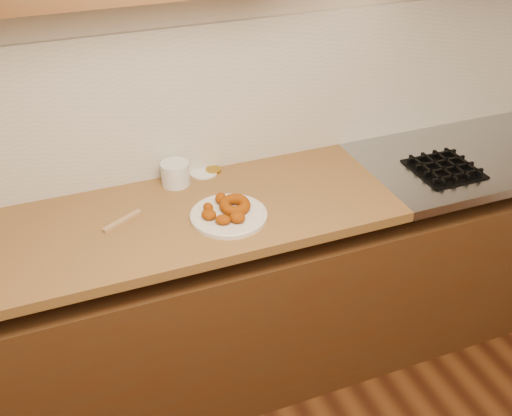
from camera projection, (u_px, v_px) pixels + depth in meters
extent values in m
cube|color=beige|center=(230.00, 59.00, 2.31)|extent=(4.00, 0.02, 2.70)
cube|color=#48230D|center=(259.00, 297.00, 2.60)|extent=(3.60, 0.60, 0.77)
cube|color=brown|center=(90.00, 237.00, 2.13)|extent=(2.30, 0.62, 0.04)
cube|color=#9EA0A5|center=(497.00, 151.00, 2.68)|extent=(1.30, 0.62, 0.04)
cube|color=beige|center=(232.00, 97.00, 2.39)|extent=(3.60, 0.02, 0.60)
cube|color=black|center=(444.00, 169.00, 2.50)|extent=(0.26, 0.26, 0.01)
cube|color=black|center=(426.00, 170.00, 2.46)|extent=(0.01, 0.24, 0.02)
cube|color=black|center=(458.00, 176.00, 2.42)|extent=(0.24, 0.01, 0.02)
cube|color=black|center=(439.00, 167.00, 2.48)|extent=(0.01, 0.24, 0.02)
cube|color=black|center=(449.00, 169.00, 2.47)|extent=(0.24, 0.01, 0.02)
cube|color=black|center=(451.00, 165.00, 2.50)|extent=(0.01, 0.24, 0.02)
cube|color=black|center=(440.00, 163.00, 2.51)|extent=(0.24, 0.01, 0.02)
cube|color=black|center=(462.00, 162.00, 2.52)|extent=(0.01, 0.24, 0.02)
cube|color=black|center=(432.00, 156.00, 2.56)|extent=(0.24, 0.01, 0.02)
cylinder|color=silver|center=(229.00, 216.00, 2.20)|extent=(0.28, 0.28, 0.02)
torus|color=#9D3C05|center=(235.00, 205.00, 2.21)|extent=(0.13, 0.14, 0.05)
ellipsoid|color=#9D3C05|center=(208.00, 208.00, 2.20)|extent=(0.04, 0.05, 0.04)
ellipsoid|color=#9D3C05|center=(209.00, 214.00, 2.16)|extent=(0.07, 0.08, 0.04)
ellipsoid|color=#9D3C05|center=(223.00, 220.00, 2.13)|extent=(0.07, 0.07, 0.03)
ellipsoid|color=#9D3C05|center=(237.00, 217.00, 2.14)|extent=(0.08, 0.07, 0.04)
ellipsoid|color=#9D3C05|center=(221.00, 198.00, 2.24)|extent=(0.06, 0.06, 0.04)
cylinder|color=silver|center=(175.00, 173.00, 2.38)|extent=(0.14, 0.14, 0.09)
cylinder|color=white|center=(203.00, 172.00, 2.48)|extent=(0.13, 0.13, 0.01)
cylinder|color=#B08625|center=(213.00, 170.00, 2.49)|extent=(0.07, 0.07, 0.01)
cube|color=#A47C52|center=(122.00, 221.00, 2.17)|extent=(0.16, 0.10, 0.01)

